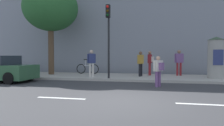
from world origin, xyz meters
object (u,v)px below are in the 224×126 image
(bicycle_leaning, at_px, (88,69))
(pedestrian_in_red_top, at_px, (91,61))
(pedestrian_with_backpack, at_px, (141,62))
(pedestrian_tallest, at_px, (179,60))
(poster_column, at_px, (216,57))
(street_tree, at_px, (51,8))
(traffic_light, at_px, (108,29))
(pedestrian_near_pole, at_px, (158,68))
(pedestrian_with_bag, at_px, (150,61))

(bicycle_leaning, bearing_deg, pedestrian_in_red_top, -65.13)
(pedestrian_with_backpack, relative_size, pedestrian_tallest, 0.94)
(poster_column, height_order, pedestrian_with_backpack, poster_column)
(street_tree, distance_m, pedestrian_with_backpack, 7.48)
(traffic_light, xyz_separation_m, poster_column, (6.29, 1.40, -1.65))
(traffic_light, bearing_deg, pedestrian_with_backpack, 43.07)
(pedestrian_near_pole, bearing_deg, bicycle_leaning, 138.16)
(traffic_light, height_order, poster_column, traffic_light)
(poster_column, xyz_separation_m, pedestrian_in_red_top, (-7.59, -0.60, -0.24))
(pedestrian_with_bag, distance_m, pedestrian_in_red_top, 4.07)
(pedestrian_near_pole, height_order, pedestrian_with_backpack, pedestrian_with_backpack)
(pedestrian_with_bag, relative_size, pedestrian_tallest, 0.96)
(street_tree, bearing_deg, pedestrian_near_pole, -25.55)
(street_tree, xyz_separation_m, pedestrian_with_backpack, (6.45, -0.16, -3.80))
(pedestrian_with_backpack, xyz_separation_m, pedestrian_with_bag, (0.60, 0.85, 0.04))
(street_tree, relative_size, pedestrian_in_red_top, 3.76)
(traffic_light, xyz_separation_m, pedestrian_with_bag, (2.39, 2.53, -1.92))
(pedestrian_with_backpack, xyz_separation_m, pedestrian_tallest, (2.52, 1.01, 0.09))
(pedestrian_near_pole, xyz_separation_m, pedestrian_with_backpack, (-1.09, 3.44, 0.22))
(pedestrian_in_red_top, bearing_deg, poster_column, 4.51)
(pedestrian_tallest, bearing_deg, poster_column, -32.93)
(street_tree, bearing_deg, poster_column, -2.25)
(poster_column, distance_m, pedestrian_in_red_top, 7.61)
(street_tree, distance_m, pedestrian_in_red_top, 5.13)
(pedestrian_near_pole, distance_m, pedestrian_with_backpack, 3.62)
(traffic_light, bearing_deg, pedestrian_tallest, 31.93)
(pedestrian_tallest, bearing_deg, pedestrian_with_bag, -175.26)
(pedestrian_tallest, xyz_separation_m, pedestrian_in_red_top, (-5.61, -1.88, -0.03))
(street_tree, relative_size, pedestrian_with_bag, 3.86)
(poster_column, relative_size, street_tree, 0.39)
(pedestrian_near_pole, height_order, bicycle_leaning, pedestrian_near_pole)
(pedestrian_with_bag, bearing_deg, bicycle_leaning, 176.59)
(bicycle_leaning, bearing_deg, pedestrian_with_bag, -3.41)
(traffic_light, distance_m, bicycle_leaning, 4.38)
(poster_column, height_order, street_tree, street_tree)
(poster_column, height_order, pedestrian_tallest, poster_column)
(pedestrian_with_bag, bearing_deg, pedestrian_near_pole, -83.43)
(pedestrian_near_pole, xyz_separation_m, pedestrian_with_bag, (-0.49, 4.30, 0.26))
(pedestrian_with_bag, bearing_deg, street_tree, -174.39)
(pedestrian_near_pole, xyz_separation_m, bicycle_leaning, (-5.10, 4.57, -0.35))
(poster_column, height_order, pedestrian_in_red_top, poster_column)
(pedestrian_with_backpack, distance_m, bicycle_leaning, 4.21)
(poster_column, bearing_deg, street_tree, 177.75)
(poster_column, distance_m, pedestrian_tallest, 2.37)
(pedestrian_with_backpack, bearing_deg, pedestrian_near_pole, -72.40)
(poster_column, xyz_separation_m, pedestrian_with_backpack, (-4.50, 0.27, -0.31))
(poster_column, distance_m, street_tree, 11.50)
(bicycle_leaning, bearing_deg, street_tree, -158.34)
(street_tree, distance_m, pedestrian_near_pole, 9.27)
(pedestrian_with_bag, height_order, pedestrian_tallest, pedestrian_tallest)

